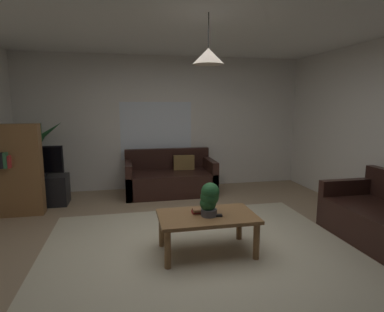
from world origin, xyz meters
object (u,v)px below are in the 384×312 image
(book_on_table_0, at_px, (197,212))
(potted_plant_on_table, at_px, (209,198))
(coffee_table, at_px, (207,221))
(tv, at_px, (37,161))
(couch_under_window, at_px, (170,179))
(book_on_table_1, at_px, (198,210))
(tv_stand, at_px, (40,191))
(bookshelf_corner, at_px, (17,170))
(pendant_lamp, at_px, (208,56))
(potted_palm_corner, at_px, (39,162))
(remote_on_table_0, at_px, (215,216))

(book_on_table_0, bearing_deg, potted_plant_on_table, -44.91)
(coffee_table, bearing_deg, tv, 135.79)
(couch_under_window, xyz_separation_m, book_on_table_1, (-0.02, -2.46, 0.22))
(tv_stand, bearing_deg, book_on_table_1, -44.72)
(bookshelf_corner, bearing_deg, pendant_lamp, -35.87)
(tv_stand, xyz_separation_m, bookshelf_corner, (-0.19, -0.46, 0.46))
(bookshelf_corner, bearing_deg, potted_palm_corner, 84.28)
(book_on_table_0, bearing_deg, bookshelf_corner, 144.33)
(book_on_table_1, xyz_separation_m, potted_palm_corner, (-2.31, 2.67, 0.16))
(book_on_table_1, xyz_separation_m, tv, (-2.22, 2.18, 0.26))
(coffee_table, bearing_deg, pendant_lamp, -75.96)
(remote_on_table_0, relative_size, pendant_lamp, 0.31)
(book_on_table_1, distance_m, tv, 3.12)
(remote_on_table_0, distance_m, potted_plant_on_table, 0.20)
(book_on_table_0, relative_size, book_on_table_1, 0.91)
(couch_under_window, distance_m, pendant_lamp, 3.17)
(tv, bearing_deg, couch_under_window, 7.10)
(book_on_table_0, distance_m, potted_plant_on_table, 0.25)
(potted_plant_on_table, bearing_deg, tv, 135.61)
(book_on_table_0, height_order, book_on_table_1, book_on_table_1)
(coffee_table, distance_m, remote_on_table_0, 0.13)
(potted_palm_corner, distance_m, bookshelf_corner, 0.94)
(potted_plant_on_table, bearing_deg, book_on_table_0, 135.09)
(potted_palm_corner, height_order, pendant_lamp, pendant_lamp)
(couch_under_window, relative_size, bookshelf_corner, 1.19)
(couch_under_window, relative_size, potted_plant_on_table, 4.39)
(book_on_table_0, relative_size, remote_on_table_0, 0.73)
(tv, bearing_deg, remote_on_table_0, -44.28)
(couch_under_window, distance_m, tv_stand, 2.26)
(tv_stand, bearing_deg, remote_on_table_0, -44.54)
(pendant_lamp, bearing_deg, couch_under_window, 91.47)
(potted_plant_on_table, xyz_separation_m, bookshelf_corner, (-2.51, 1.83, 0.05))
(coffee_table, relative_size, tv, 1.35)
(potted_plant_on_table, bearing_deg, couch_under_window, 91.81)
(couch_under_window, height_order, pendant_lamp, pendant_lamp)
(coffee_table, xyz_separation_m, book_on_table_0, (-0.10, 0.08, 0.08))
(book_on_table_0, xyz_separation_m, tv, (-2.21, 2.16, 0.29))
(coffee_table, height_order, book_on_table_1, book_on_table_1)
(coffee_table, xyz_separation_m, pendant_lamp, (0.00, -0.00, 1.80))
(bookshelf_corner, bearing_deg, coffee_table, -35.87)
(potted_plant_on_table, bearing_deg, tv_stand, 135.34)
(bookshelf_corner, bearing_deg, book_on_table_1, -35.81)
(pendant_lamp, bearing_deg, potted_palm_corner, 131.26)
(couch_under_window, distance_m, potted_palm_corner, 2.38)
(book_on_table_0, bearing_deg, coffee_table, -40.39)
(couch_under_window, relative_size, potted_palm_corner, 1.14)
(coffee_table, distance_m, potted_palm_corner, 3.65)
(coffee_table, xyz_separation_m, potted_palm_corner, (-2.40, 2.74, 0.27))
(tv, relative_size, potted_palm_corner, 0.56)
(potted_plant_on_table, height_order, tv_stand, potted_plant_on_table)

